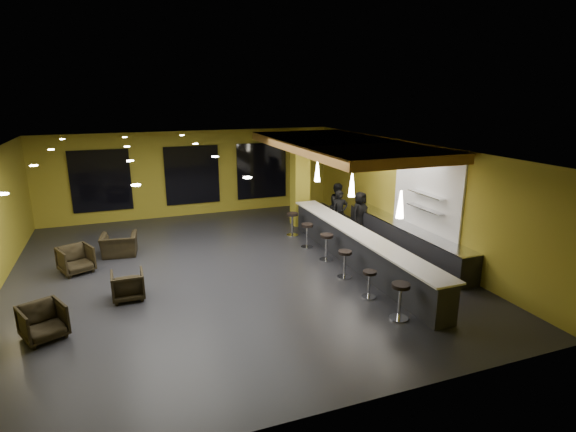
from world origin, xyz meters
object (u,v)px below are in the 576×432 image
object	(u,v)px
staff_a	(340,212)
bar_stool_2	(345,261)
bar_stool_3	(327,244)
bar_stool_0	(400,297)
column	(300,180)
bar_stool_4	(307,232)
pendant_0	(400,204)
armchair_d	(119,245)
bar_counter	(358,249)
staff_b	(338,206)
prep_counter	(405,239)
armchair_c	(76,260)
staff_c	(360,213)
bar_stool_5	(292,221)
bar_stool_1	(369,281)
pendant_1	(352,185)
armchair_a	(43,322)
pendant_2	(317,172)
armchair_b	(128,285)

from	to	relation	value
staff_a	bar_stool_2	xyz separation A→B (m)	(-1.68, -3.65, -0.30)
bar_stool_3	bar_stool_0	bearing A→B (deg)	-90.31
column	bar_stool_4	world-z (taller)	column
pendant_0	bar_stool_2	world-z (taller)	pendant_0
armchair_d	bar_stool_0	size ratio (longest dim) A/B	1.24
bar_counter	staff_b	bearing A→B (deg)	72.27
prep_counter	armchair_d	distance (m)	9.12
armchair_c	staff_a	bearing A→B (deg)	-20.18
staff_c	bar_stool_5	distance (m)	2.48
staff_c	bar_stool_1	bearing A→B (deg)	-139.45
pendant_1	bar_stool_2	distance (m)	2.34
bar_stool_3	pendant_0	bearing A→B (deg)	-75.47
bar_stool_1	prep_counter	bearing A→B (deg)	42.29
staff_b	armchair_c	bearing A→B (deg)	169.78
bar_counter	bar_stool_1	world-z (taller)	bar_counter
armchair_a	pendant_2	bearing A→B (deg)	2.59
staff_a	bar_stool_1	bearing A→B (deg)	-101.04
pendant_1	armchair_a	distance (m)	8.63
bar_counter	bar_stool_1	distance (m)	2.19
armchair_b	armchair_d	size ratio (longest dim) A/B	0.73
bar_counter	bar_stool_4	distance (m)	2.13
pendant_0	pendant_2	world-z (taller)	same
bar_stool_0	bar_stool_5	size ratio (longest dim) A/B	1.02
bar_stool_0	bar_stool_1	size ratio (longest dim) A/B	1.22
column	bar_stool_2	bearing A→B (deg)	-98.46
prep_counter	armchair_c	bearing A→B (deg)	169.41
pendant_0	staff_c	size ratio (longest dim) A/B	0.45
armchair_d	bar_stool_4	size ratio (longest dim) A/B	1.31
bar_stool_2	bar_stool_5	size ratio (longest dim) A/B	0.93
armchair_a	staff_c	bearing A→B (deg)	-2.73
armchair_d	bar_stool_5	world-z (taller)	bar_stool_5
pendant_2	armchair_a	xyz separation A→B (m)	(-8.20, -4.34, -1.97)
staff_a	pendant_0	bearing A→B (deg)	-92.58
pendant_1	bar_stool_1	xyz separation A→B (m)	(-0.79, -2.54, -1.89)
armchair_a	bar_stool_0	xyz separation A→B (m)	(7.48, -1.92, 0.18)
bar_counter	staff_c	bearing A→B (deg)	59.65
bar_counter	bar_stool_2	distance (m)	1.05
bar_counter	pendant_1	distance (m)	1.92
prep_counter	bar_counter	bearing A→B (deg)	-165.96
column	bar_stool_3	world-z (taller)	column
pendant_2	armchair_d	size ratio (longest dim) A/B	0.65
bar_stool_0	column	bearing A→B (deg)	84.79
bar_counter	prep_counter	size ratio (longest dim) A/B	1.33
staff_b	bar_stool_4	distance (m)	2.49
prep_counter	armchair_c	xyz separation A→B (m)	(-9.83, 1.84, -0.04)
column	armchair_a	world-z (taller)	column
pendant_2	armchair_c	distance (m)	8.10
staff_a	staff_b	xyz separation A→B (m)	(0.24, 0.58, 0.07)
column	armchair_d	world-z (taller)	column
staff_b	armchair_d	world-z (taller)	staff_b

